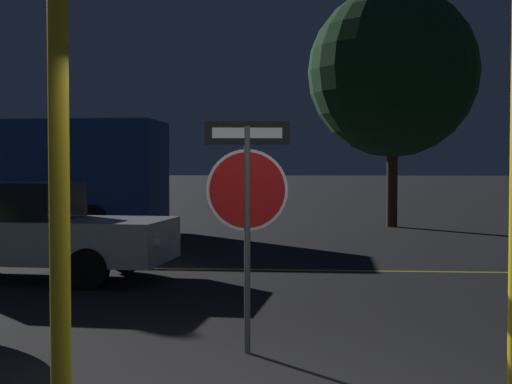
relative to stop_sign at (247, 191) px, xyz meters
name	(u,v)px	position (x,y,z in m)	size (l,w,h in m)	color
road_center_stripe	(300,270)	(0.40, 5.44, -1.54)	(43.72, 0.12, 0.01)	gold
stop_sign	(247,191)	(0.00, 0.00, 0.00)	(0.80, 0.12, 2.21)	#4C4C51
yellow_pole_left	(60,214)	(-1.02, -2.20, -0.07)	(0.13, 0.13, 2.95)	yellow
passing_car_2	(19,231)	(-4.04, 4.25, -0.80)	(4.97, 2.15, 1.52)	silver
delivery_truck	(29,174)	(-6.82, 11.47, 0.02)	(7.05, 2.59, 2.95)	navy
tree_0	(393,73)	(2.93, 14.42, 2.96)	(4.96, 4.96, 6.99)	#422D1E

